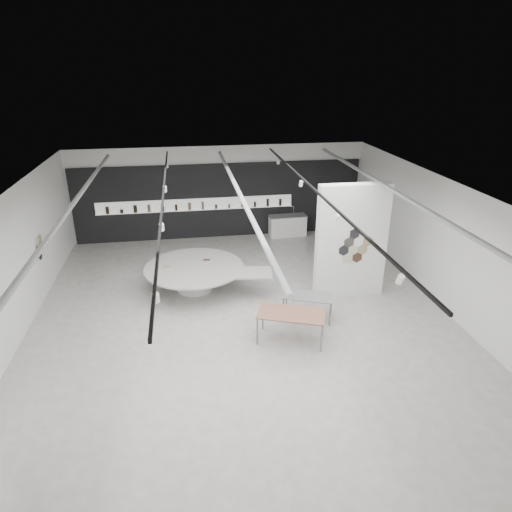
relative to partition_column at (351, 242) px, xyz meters
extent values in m
cube|color=#B7B3AC|center=(-3.50, -1.00, -1.80)|extent=(12.00, 14.00, 0.01)
cube|color=silver|center=(-3.50, -1.00, 2.01)|extent=(12.00, 14.00, 0.01)
cube|color=white|center=(-3.50, 6.01, 0.10)|extent=(12.00, 0.01, 3.80)
cube|color=white|center=(-3.50, -8.00, 0.10)|extent=(12.00, 0.01, 3.80)
cube|color=white|center=(2.50, -1.00, 0.10)|extent=(0.01, 14.00, 3.80)
cube|color=white|center=(-9.51, -1.00, 0.10)|extent=(0.01, 14.00, 3.80)
cylinder|color=#939396|center=(-7.70, -0.50, 1.82)|extent=(0.12, 12.00, 0.12)
cylinder|color=#939396|center=(-3.50, -0.50, 1.82)|extent=(0.12, 12.00, 0.12)
cylinder|color=#939396|center=(0.70, -0.50, 1.82)|extent=(0.12, 12.00, 0.12)
cube|color=black|center=(-5.50, -1.00, 1.90)|extent=(0.05, 13.00, 0.06)
cylinder|color=white|center=(-5.50, -6.00, 1.72)|extent=(0.11, 0.18, 0.21)
cylinder|color=white|center=(-5.50, -2.70, 1.72)|extent=(0.11, 0.18, 0.21)
cylinder|color=white|center=(-5.50, 0.60, 1.72)|extent=(0.11, 0.18, 0.21)
cylinder|color=white|center=(-5.50, 3.90, 1.72)|extent=(0.11, 0.18, 0.21)
cube|color=black|center=(-1.50, -1.00, 1.90)|extent=(0.05, 13.00, 0.06)
cylinder|color=white|center=(-1.50, -6.00, 1.72)|extent=(0.11, 0.18, 0.21)
cylinder|color=white|center=(-1.50, -2.70, 1.72)|extent=(0.11, 0.18, 0.21)
cylinder|color=white|center=(-1.50, 0.60, 1.72)|extent=(0.11, 0.18, 0.21)
cylinder|color=white|center=(-1.50, 3.90, 1.72)|extent=(0.11, 0.18, 0.21)
cylinder|color=black|center=(-9.47, 1.50, -0.45)|extent=(0.03, 0.28, 0.28)
cylinder|color=white|center=(-9.47, 1.76, -0.45)|extent=(0.03, 0.28, 0.28)
cylinder|color=black|center=(-9.47, 1.63, -0.22)|extent=(0.03, 0.28, 0.28)
cylinder|color=#422B21|center=(-9.47, 1.37, -0.22)|extent=(0.03, 0.28, 0.28)
cylinder|color=beige|center=(-9.47, 1.50, 0.01)|extent=(0.03, 0.28, 0.28)
cylinder|color=#9A865E|center=(-9.47, 1.76, 0.01)|extent=(0.03, 0.28, 0.28)
cube|color=black|center=(-3.50, 5.94, -0.25)|extent=(11.80, 0.10, 3.10)
cube|color=white|center=(-4.50, 5.87, -0.32)|extent=(8.00, 0.06, 0.46)
cube|color=white|center=(-4.50, 5.81, -0.54)|extent=(8.00, 0.18, 0.02)
cylinder|color=black|center=(-8.03, 5.81, -0.39)|extent=(0.13, 0.13, 0.29)
cylinder|color=black|center=(-7.49, 5.81, -0.46)|extent=(0.13, 0.13, 0.15)
cylinder|color=black|center=(-6.94, 5.81, -0.38)|extent=(0.14, 0.14, 0.30)
cylinder|color=brown|center=(-6.40, 5.81, -0.39)|extent=(0.12, 0.12, 0.29)
cylinder|color=black|center=(-5.86, 5.81, -0.43)|extent=(0.12, 0.12, 0.21)
cylinder|color=black|center=(-5.31, 5.81, -0.41)|extent=(0.10, 0.10, 0.25)
cylinder|color=brown|center=(-4.77, 5.81, -0.38)|extent=(0.12, 0.12, 0.30)
cylinder|color=brown|center=(-4.23, 5.81, -0.38)|extent=(0.10, 0.10, 0.31)
cylinder|color=black|center=(-3.69, 5.81, -0.45)|extent=(0.09, 0.09, 0.17)
cylinder|color=brown|center=(-3.14, 5.81, -0.45)|extent=(0.10, 0.10, 0.16)
cylinder|color=brown|center=(-2.60, 5.81, -0.46)|extent=(0.09, 0.09, 0.15)
cylinder|color=black|center=(-2.06, 5.81, -0.43)|extent=(0.09, 0.09, 0.21)
cylinder|color=black|center=(-1.51, 5.81, -0.38)|extent=(0.11, 0.11, 0.31)
cylinder|color=black|center=(-0.97, 5.81, -0.39)|extent=(0.11, 0.11, 0.29)
cube|color=white|center=(0.00, 0.00, 0.00)|extent=(2.20, 0.35, 3.60)
cylinder|color=beige|center=(0.00, -0.19, -0.20)|extent=(0.34, 0.03, 0.34)
cylinder|color=#9A865E|center=(0.30, -0.19, -0.20)|extent=(0.34, 0.03, 0.34)
cylinder|color=black|center=(-0.30, -0.19, -0.20)|extent=(0.34, 0.03, 0.34)
cylinder|color=white|center=(0.15, -0.19, 0.06)|extent=(0.34, 0.03, 0.34)
cylinder|color=black|center=(-0.15, -0.19, 0.06)|extent=(0.34, 0.03, 0.34)
cylinder|color=#422B21|center=(0.15, -0.19, -0.46)|extent=(0.34, 0.03, 0.34)
cylinder|color=beige|center=(-0.15, -0.19, -0.46)|extent=(0.34, 0.03, 0.34)
cylinder|color=#9A865E|center=(0.45, -0.19, 0.06)|extent=(0.34, 0.03, 0.34)
cylinder|color=black|center=(0.00, -0.19, 0.32)|extent=(0.34, 0.03, 0.34)
cylinder|color=white|center=(-0.30, -0.19, 0.32)|extent=(0.34, 0.03, 0.34)
cylinder|color=white|center=(-4.80, 1.12, -1.42)|extent=(1.31, 1.31, 0.75)
cylinder|color=#A4A19B|center=(-4.80, 1.12, -1.02)|extent=(3.64, 3.64, 0.05)
cube|color=#A4A19B|center=(-3.11, 0.41, -1.02)|extent=(1.54, 1.09, 0.05)
cube|color=#9A865E|center=(-5.67, 1.26, -0.99)|extent=(0.24, 0.19, 0.01)
cube|color=#422B21|center=(-4.37, 1.59, -0.99)|extent=(0.24, 0.19, 0.01)
cube|color=brown|center=(-2.40, -2.28, -1.00)|extent=(1.94, 1.43, 0.03)
cube|color=slate|center=(-3.31, -2.35, -1.41)|extent=(0.06, 0.06, 0.78)
cube|color=slate|center=(-3.03, -1.62, -1.41)|extent=(0.06, 0.06, 0.78)
cube|color=slate|center=(-1.76, -2.94, -1.41)|extent=(0.06, 0.06, 0.78)
cube|color=slate|center=(-1.48, -2.20, -1.41)|extent=(0.06, 0.06, 0.78)
cube|color=slate|center=(-1.65, -1.21, -1.10)|extent=(1.56, 1.17, 0.03)
cube|color=slate|center=(-2.37, -1.26, -1.46)|extent=(0.05, 0.05, 0.69)
cube|color=slate|center=(-2.15, -0.68, -1.46)|extent=(0.05, 0.05, 0.69)
cube|color=slate|center=(-1.15, -1.75, -1.46)|extent=(0.05, 0.05, 0.69)
cube|color=slate|center=(-0.92, -1.17, -1.46)|extent=(0.05, 0.05, 0.69)
cube|color=white|center=(-0.70, 5.54, -1.36)|extent=(1.57, 0.65, 0.87)
cube|color=slate|center=(-0.70, 5.54, -0.92)|extent=(1.61, 0.69, 0.03)
cylinder|color=silver|center=(-0.42, 5.70, -0.73)|extent=(0.02, 0.02, 0.35)
cylinder|color=silver|center=(-0.49, 5.69, -0.56)|extent=(0.16, 0.03, 0.02)
camera|label=1|loc=(-4.98, -12.36, 5.06)|focal=32.00mm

